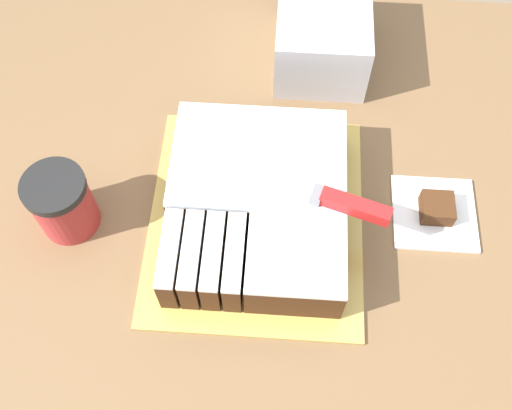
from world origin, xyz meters
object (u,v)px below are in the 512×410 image
cake (258,203)px  coffee_cup (62,203)px  knife (333,200)px  cake_board (256,218)px  brownie (437,208)px  storage_box (322,34)px

cake → coffee_cup: (-0.30, -0.02, 0.01)m
knife → cake_board: bearing=11.4°
cake_board → brownie: size_ratio=7.72×
knife → storage_box: 0.37m
cake_board → knife: size_ratio=1.42×
cake_board → cake: 0.04m
cake_board → knife: 0.15m
cake_board → coffee_cup: bearing=-175.8°
cake → coffee_cup: coffee_cup is taller
cake → coffee_cup: bearing=-175.2°
cake → knife: 0.12m
brownie → storage_box: 0.38m
cake_board → storage_box: bearing=74.8°
coffee_cup → brownie: size_ratio=2.23×
brownie → cake_board: bearing=-174.3°
brownie → storage_box: size_ratio=0.24×
knife → brownie: (0.17, 0.04, -0.08)m
knife → coffee_cup: coffee_cup is taller
knife → storage_box: size_ratio=1.29×
coffee_cup → storage_box: 0.54m
knife → storage_box: bearing=-69.9°
coffee_cup → brownie: bearing=4.9°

